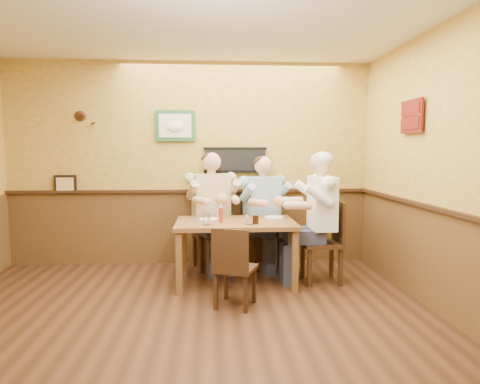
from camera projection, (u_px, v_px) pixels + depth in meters
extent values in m
plane|color=black|center=(178.00, 339.00, 3.60)|extent=(5.00, 5.00, 0.00)
cube|color=gold|center=(190.00, 164.00, 5.95)|extent=(5.00, 0.02, 2.80)
cube|color=gold|center=(83.00, 229.00, 0.98)|extent=(5.00, 0.02, 2.80)
cube|color=gold|center=(471.00, 172.00, 3.63)|extent=(0.02, 5.00, 2.80)
cube|color=brown|center=(191.00, 228.00, 6.02)|extent=(5.00, 0.02, 1.00)
cube|color=brown|center=(464.00, 275.00, 3.72)|extent=(0.02, 5.00, 1.00)
cube|color=black|center=(235.00, 160.00, 5.95)|extent=(0.88, 0.03, 0.34)
cube|color=#1E5932|center=(175.00, 126.00, 5.85)|extent=(0.54, 0.03, 0.42)
cube|color=black|center=(65.00, 185.00, 5.83)|extent=(0.30, 0.03, 0.26)
cube|color=maroon|center=(412.00, 116.00, 4.62)|extent=(0.03, 0.48, 0.36)
cube|color=brown|center=(236.00, 223.00, 5.06)|extent=(1.40, 0.90, 0.05)
cube|color=brown|center=(179.00, 264.00, 4.67)|extent=(0.07, 0.07, 0.70)
cube|color=brown|center=(295.00, 262.00, 4.75)|extent=(0.07, 0.07, 0.70)
cube|color=brown|center=(184.00, 248.00, 5.44)|extent=(0.07, 0.07, 0.70)
cube|color=brown|center=(283.00, 246.00, 5.53)|extent=(0.07, 0.07, 0.70)
cylinder|color=white|center=(207.00, 219.00, 4.79)|extent=(0.10, 0.10, 0.13)
cylinder|color=white|center=(249.00, 219.00, 4.81)|extent=(0.09, 0.09, 0.12)
cylinder|color=black|center=(255.00, 219.00, 4.86)|extent=(0.10, 0.10, 0.10)
cylinder|color=red|center=(221.00, 214.00, 4.95)|extent=(0.06, 0.06, 0.19)
cylinder|color=white|center=(219.00, 218.00, 5.04)|extent=(0.04, 0.04, 0.08)
cylinder|color=black|center=(219.00, 218.00, 5.04)|extent=(0.04, 0.04, 0.09)
cylinder|color=white|center=(209.00, 219.00, 5.17)|extent=(0.30, 0.30, 0.02)
cylinder|color=white|center=(274.00, 217.00, 5.31)|extent=(0.31, 0.31, 0.02)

